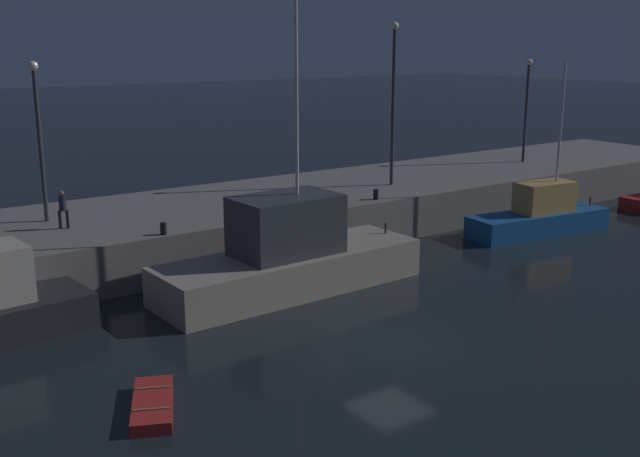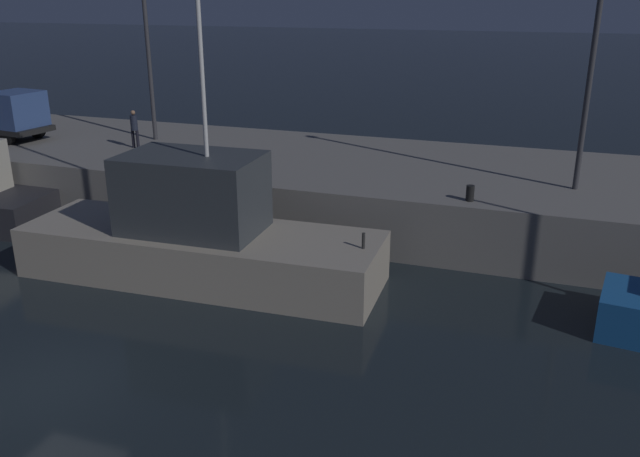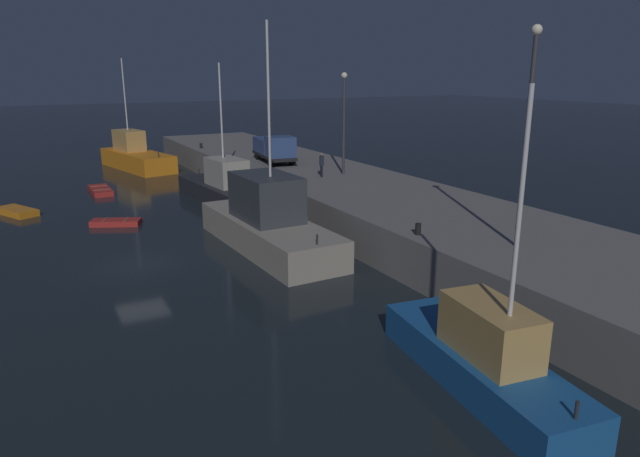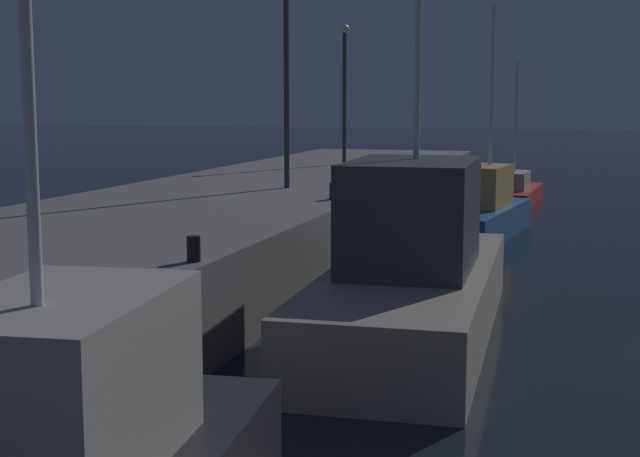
{
  "view_description": "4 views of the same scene",
  "coord_description": "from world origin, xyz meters",
  "views": [
    {
      "loc": [
        -16.46,
        -18.84,
        10.49
      ],
      "look_at": [
        4.71,
        11.01,
        1.3
      ],
      "focal_mm": 42.27,
      "sensor_mm": 36.0,
      "label": 1
    },
    {
      "loc": [
        10.78,
        -10.77,
        9.02
      ],
      "look_at": [
        3.29,
        10.63,
        0.88
      ],
      "focal_mm": 37.11,
      "sensor_mm": 36.0,
      "label": 2
    },
    {
      "loc": [
        28.84,
        -4.81,
        9.68
      ],
      "look_at": [
        1.04,
        10.02,
        0.93
      ],
      "focal_mm": 31.93,
      "sensor_mm": 36.0,
      "label": 3
    },
    {
      "loc": [
        -20.82,
        3.23,
        5.55
      ],
      "look_at": [
        6.75,
        11.19,
        1.56
      ],
      "focal_mm": 52.19,
      "sensor_mm": 36.0,
      "label": 4
    }
  ],
  "objects": [
    {
      "name": "rowboat_white_mid",
      "position": [
        -8.88,
        0.27,
        0.19
      ],
      "size": [
        2.34,
        3.29,
        0.41
      ],
      "color": "#B22823",
      "rests_on": "ground"
    },
    {
      "name": "dockworker",
      "position": [
        -6.91,
        14.39,
        3.28
      ],
      "size": [
        0.44,
        0.4,
        1.72
      ],
      "color": "black",
      "rests_on": "pier_quay"
    },
    {
      "name": "lamp_post_central",
      "position": [
        24.87,
        15.15,
        6.43
      ],
      "size": [
        0.44,
        0.44,
        6.96
      ],
      "color": "#38383D",
      "rests_on": "pier_quay"
    },
    {
      "name": "bollard_west",
      "position": [
        -3.74,
        10.82,
        2.56
      ],
      "size": [
        0.28,
        0.28,
        0.53
      ],
      "primitive_type": "cylinder",
      "color": "black",
      "rests_on": "pier_quay"
    },
    {
      "name": "ground_plane",
      "position": [
        0.0,
        0.0,
        0.0
      ],
      "size": [
        320.0,
        320.0,
        0.0
      ],
      "primitive_type": "plane",
      "color": "black"
    },
    {
      "name": "lamp_post_east",
      "position": [
        11.9,
        13.96,
        7.57
      ],
      "size": [
        0.44,
        0.44,
        9.17
      ],
      "color": "#38383D",
      "rests_on": "pier_quay"
    },
    {
      "name": "pier_quay",
      "position": [
        0.0,
        15.4,
        1.15
      ],
      "size": [
        77.62,
        9.9,
        2.3
      ],
      "color": "slate",
      "rests_on": "ground"
    },
    {
      "name": "bollard_east",
      "position": [
        8.49,
        11.23,
        2.57
      ],
      "size": [
        0.28,
        0.28,
        0.54
      ],
      "primitive_type": "cylinder",
      "color": "black",
      "rests_on": "pier_quay"
    },
    {
      "name": "fishing_boat_white",
      "position": [
        0.31,
        7.1,
        1.47
      ],
      "size": [
        12.06,
        4.06,
        12.17
      ],
      "color": "gray",
      "rests_on": "ground"
    },
    {
      "name": "lamp_post_west",
      "position": [
        -7.12,
        16.33,
        6.6
      ],
      "size": [
        0.44,
        0.44,
        7.29
      ],
      "color": "#38383D",
      "rests_on": "pier_quay"
    },
    {
      "name": "fishing_boat_orange",
      "position": [
        17.04,
        7.27,
        1.02
      ],
      "size": [
        8.76,
        3.41,
        9.37
      ],
      "color": "#195193",
      "rests_on": "ground"
    }
  ]
}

